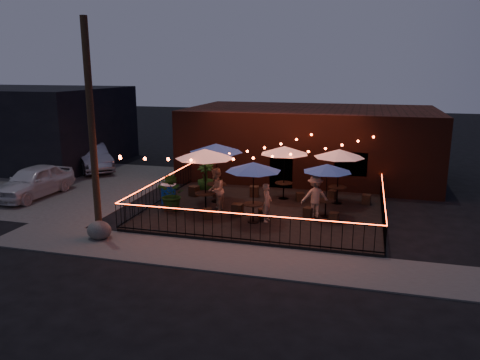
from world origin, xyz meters
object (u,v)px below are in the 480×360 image
(cafe_table_5, at_px, (339,154))
(cafe_table_2, at_px, (253,167))
(cafe_table_1, at_px, (216,149))
(cafe_table_0, at_px, (205,155))
(cafe_table_3, at_px, (284,151))
(boulder, at_px, (99,230))
(cooler, at_px, (169,194))
(cafe_table_4, at_px, (327,169))
(utility_pole, at_px, (92,132))

(cafe_table_5, bearing_deg, cafe_table_2, -130.38)
(cafe_table_1, bearing_deg, cafe_table_0, -87.89)
(cafe_table_0, distance_m, cafe_table_3, 4.17)
(cafe_table_0, bearing_deg, boulder, -126.91)
(cafe_table_2, relative_size, cooler, 3.36)
(cafe_table_3, height_order, cafe_table_4, cafe_table_3)
(utility_pole, bearing_deg, cafe_table_4, 28.20)
(utility_pole, bearing_deg, cafe_table_2, 27.79)
(cafe_table_1, xyz_separation_m, cooler, (-2.06, -0.83, -2.06))
(cafe_table_4, bearing_deg, cafe_table_1, 169.48)
(cafe_table_4, xyz_separation_m, cafe_table_5, (0.34, 2.12, 0.26))
(cafe_table_0, height_order, cafe_table_3, cafe_table_0)
(cafe_table_2, bearing_deg, cafe_table_0, 161.59)
(utility_pole, distance_m, cafe_table_0, 4.86)
(cafe_table_3, bearing_deg, cafe_table_5, -3.06)
(cafe_table_3, xyz_separation_m, cafe_table_5, (2.53, -0.14, -0.01))
(cafe_table_4, height_order, boulder, cafe_table_4)
(cafe_table_1, bearing_deg, boulder, -116.86)
(cafe_table_5, distance_m, boulder, 10.85)
(cafe_table_2, relative_size, boulder, 3.26)
(cafe_table_0, relative_size, cafe_table_4, 1.29)
(utility_pole, bearing_deg, cafe_table_1, 60.79)
(cafe_table_1, relative_size, boulder, 3.02)
(cafe_table_4, relative_size, cafe_table_5, 0.97)
(cafe_table_0, relative_size, cafe_table_3, 1.14)
(cafe_table_4, bearing_deg, cooler, 179.06)
(cafe_table_2, distance_m, boulder, 6.34)
(cafe_table_3, height_order, cafe_table_5, cafe_table_3)
(cooler, bearing_deg, cafe_table_4, -18.96)
(cooler, height_order, boulder, cooler)
(utility_pole, relative_size, boulder, 8.79)
(utility_pole, height_order, cooler, utility_pole)
(cafe_table_3, bearing_deg, cooler, -156.88)
(cafe_table_4, distance_m, cafe_table_5, 2.16)
(cafe_table_2, relative_size, cafe_table_4, 1.21)
(boulder, bearing_deg, cafe_table_3, 49.96)
(cafe_table_2, xyz_separation_m, cafe_table_5, (3.10, 3.65, 0.05))
(cafe_table_0, height_order, cafe_table_4, cafe_table_0)
(cafe_table_2, relative_size, cafe_table_5, 1.17)
(utility_pole, height_order, cafe_table_1, utility_pole)
(cafe_table_5, relative_size, cooler, 2.87)
(cafe_table_5, bearing_deg, cafe_table_1, -167.98)
(cafe_table_5, bearing_deg, cafe_table_3, 176.94)
(cafe_table_4, bearing_deg, cafe_table_0, -171.40)
(cafe_table_1, relative_size, cafe_table_4, 1.12)
(cafe_table_1, bearing_deg, utility_pole, -119.21)
(utility_pole, distance_m, boulder, 3.66)
(utility_pole, relative_size, cafe_table_4, 3.25)
(utility_pole, xyz_separation_m, boulder, (0.16, -0.24, -3.65))
(utility_pole, height_order, cafe_table_3, utility_pole)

